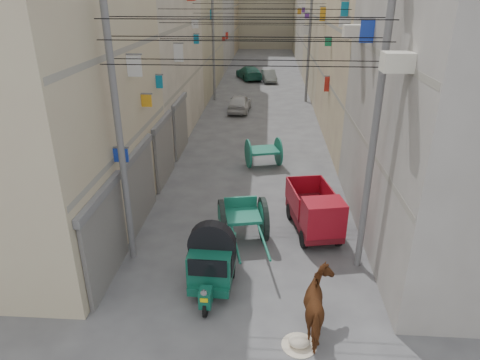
# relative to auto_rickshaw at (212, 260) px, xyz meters

# --- Properties ---
(building_row_left) EXTENTS (8.00, 62.00, 14.00)m
(building_row_left) POSITION_rel_auto_rickshaw_xyz_m (-7.18, 29.55, 5.50)
(building_row_left) COLOR tan
(building_row_left) RESTS_ON ground
(building_row_right) EXTENTS (8.00, 62.00, 14.00)m
(building_row_right) POSITION_rel_auto_rickshaw_xyz_m (8.81, 29.55, 5.50)
(building_row_right) COLOR gray
(building_row_right) RESTS_ON ground
(end_cap_building) EXTENTS (22.00, 10.00, 13.00)m
(end_cap_building) POSITION_rel_auto_rickshaw_xyz_m (0.81, 61.43, 5.54)
(end_cap_building) COLOR #9F997D
(end_cap_building) RESTS_ON ground
(shutters_left) EXTENTS (0.18, 14.40, 2.88)m
(shutters_left) POSITION_rel_auto_rickshaw_xyz_m (-3.11, 5.80, 0.53)
(shutters_left) COLOR #515056
(shutters_left) RESTS_ON ground
(signboards) EXTENTS (8.22, 40.52, 5.67)m
(signboards) POSITION_rel_auto_rickshaw_xyz_m (0.80, 17.08, 2.47)
(signboards) COLOR #5F268E
(signboards) RESTS_ON ground
(ac_units) EXTENTS (0.70, 6.55, 3.35)m
(ac_units) POSITION_rel_auto_rickshaw_xyz_m (4.46, 3.09, 6.47)
(ac_units) COLOR beige
(ac_units) RESTS_ON ground
(utility_poles) EXTENTS (7.40, 22.20, 8.00)m
(utility_poles) POSITION_rel_auto_rickshaw_xyz_m (0.81, 12.43, 3.04)
(utility_poles) COLOR #5E5E61
(utility_poles) RESTS_ON ground
(overhead_cables) EXTENTS (7.40, 22.52, 1.12)m
(overhead_cables) POSITION_rel_auto_rickshaw_xyz_m (0.81, 9.83, 5.80)
(overhead_cables) COLOR black
(overhead_cables) RESTS_ON ground
(auto_rickshaw) EXTENTS (1.38, 2.34, 1.63)m
(auto_rickshaw) POSITION_rel_auto_rickshaw_xyz_m (0.00, 0.00, 0.00)
(auto_rickshaw) COLOR black
(auto_rickshaw) RESTS_ON ground
(tonga_cart) EXTENTS (1.91, 3.57, 1.53)m
(tonga_cart) POSITION_rel_auto_rickshaw_xyz_m (0.71, 2.66, -0.16)
(tonga_cart) COLOR black
(tonga_cart) RESTS_ON ground
(mini_truck) EXTENTS (1.90, 3.23, 1.70)m
(mini_truck) POSITION_rel_auto_rickshaw_xyz_m (3.24, 3.09, -0.15)
(mini_truck) COLOR black
(mini_truck) RESTS_ON ground
(second_cart) EXTENTS (1.91, 1.78, 1.41)m
(second_cart) POSITION_rel_auto_rickshaw_xyz_m (1.30, 9.59, -0.21)
(second_cart) COLOR #16624D
(second_cart) RESTS_ON ground
(feed_sack) EXTENTS (0.53, 0.43, 0.27)m
(feed_sack) POSITION_rel_auto_rickshaw_xyz_m (2.37, -2.09, -0.83)
(feed_sack) COLOR beige
(feed_sack) RESTS_ON ground
(horse) EXTENTS (0.85, 1.84, 1.55)m
(horse) POSITION_rel_auto_rickshaw_xyz_m (2.89, -1.57, -0.19)
(horse) COLOR maroon
(horse) RESTS_ON ground
(distant_car_white) EXTENTS (1.68, 3.65, 1.21)m
(distant_car_white) POSITION_rel_auto_rickshaw_xyz_m (-0.56, 20.05, -0.36)
(distant_car_white) COLOR #B3B3B3
(distant_car_white) RESTS_ON ground
(distant_car_grey) EXTENTS (1.64, 3.43, 1.08)m
(distant_car_grey) POSITION_rel_auto_rickshaw_xyz_m (1.47, 31.28, -0.42)
(distant_car_grey) COLOR slate
(distant_car_grey) RESTS_ON ground
(distant_car_green) EXTENTS (3.08, 4.68, 1.26)m
(distant_car_green) POSITION_rel_auto_rickshaw_xyz_m (-0.48, 32.43, -0.33)
(distant_car_green) COLOR #226453
(distant_car_green) RESTS_ON ground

